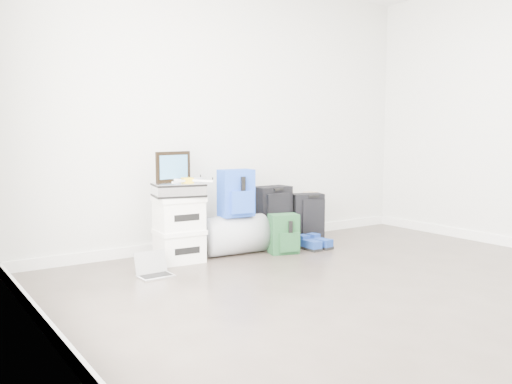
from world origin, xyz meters
TOP-DOWN VIEW (x-y plane):
  - ground at (0.00, 0.00)m, footprint 5.00×5.00m
  - room_envelope at (0.00, 0.02)m, footprint 4.52×5.02m
  - boxes_stack at (-0.82, 2.07)m, footprint 0.43×0.36m
  - briefcase at (-0.82, 2.07)m, footprint 0.48×0.40m
  - painting at (-0.82, 2.17)m, footprint 0.37×0.10m
  - drone at (-0.74, 2.05)m, footprint 0.44×0.44m
  - duffel_bag at (-0.24, 2.06)m, footprint 0.63×0.42m
  - blue_backpack at (-0.24, 2.03)m, footprint 0.33×0.26m
  - large_suitcase at (0.32, 2.24)m, footprint 0.40×0.27m
  - green_backpack at (0.16, 1.81)m, footprint 0.31×0.26m
  - carry_on at (0.72, 2.14)m, footprint 0.37×0.30m
  - shoes at (0.54, 1.82)m, footprint 0.27×0.31m
  - rolled_rug at (0.88, 2.30)m, footprint 0.17×0.17m
  - laptop at (-1.21, 1.74)m, footprint 0.28×0.21m

SIDE VIEW (x-z plane):
  - ground at x=0.00m, z-range 0.00..0.00m
  - laptop at x=-1.21m, z-range -0.05..0.14m
  - shoes at x=0.54m, z-range 0.00..0.10m
  - green_backpack at x=0.16m, z-range -0.01..0.37m
  - duffel_bag at x=-0.24m, z-range 0.00..0.37m
  - rolled_rug at x=0.88m, z-range 0.00..0.51m
  - carry_on at x=0.72m, z-range 0.00..0.51m
  - boxes_stack at x=-0.82m, z-range 0.00..0.59m
  - large_suitcase at x=0.32m, z-range 0.00..0.60m
  - blue_backpack at x=-0.24m, z-range 0.36..0.80m
  - briefcase at x=-0.82m, z-range 0.59..0.71m
  - drone at x=-0.74m, z-range 0.71..0.76m
  - painting at x=-0.82m, z-range 0.71..0.99m
  - room_envelope at x=0.00m, z-range 0.37..3.08m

